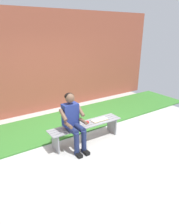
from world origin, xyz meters
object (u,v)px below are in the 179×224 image
bench_near (86,128)px  person_seated (73,120)px  book_open (100,120)px  apple (87,122)px

bench_near → person_seated: person_seated is taller
book_open → person_seated: bearing=7.1°
apple → book_open: 0.35m
person_seated → book_open: person_seated is taller
bench_near → apple: size_ratio=22.80×
bench_near → person_seated: bearing=14.5°
bench_near → person_seated: 0.53m
person_seated → apple: (-0.42, -0.09, -0.20)m
person_seated → bench_near: bearing=-165.5°
apple → bench_near: bearing=-24.7°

